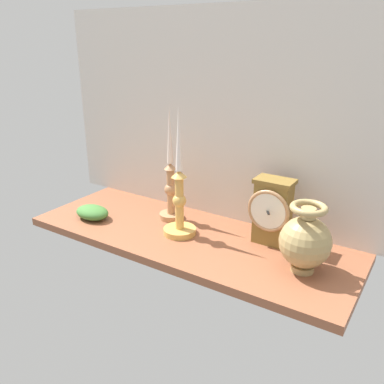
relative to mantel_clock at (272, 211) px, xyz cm
name	(u,v)px	position (x,y,z in cm)	size (l,w,h in cm)	color
ground_plane	(189,238)	(-22.61, -8.47, -11.16)	(100.00, 36.00, 2.40)	brown
back_wall	(221,118)	(-22.61, 10.03, 22.54)	(120.00, 2.00, 65.00)	silver
mantel_clock	(272,211)	(0.00, 0.00, 0.00)	(12.25, 9.16, 19.26)	brown
candlestick_tall_left	(179,201)	(-25.26, -9.33, 0.72)	(9.86, 9.86, 38.69)	gold
candlestick_tall_center	(171,186)	(-34.02, -1.48, 1.34)	(7.78, 7.78, 36.83)	#B27E55
brass_vase_bulbous	(305,240)	(12.91, -9.82, -1.38)	(13.03, 13.03, 18.14)	tan
ivy_sprig	(92,212)	(-55.68, -15.61, -7.81)	(11.95, 8.37, 4.30)	#3F7533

